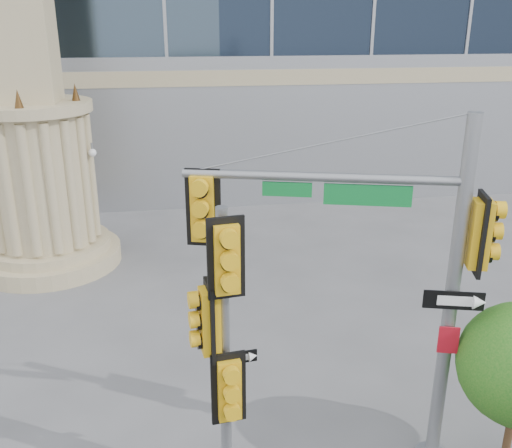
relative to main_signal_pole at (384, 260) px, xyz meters
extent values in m
plane|color=#545456|center=(-1.20, 0.67, -3.79)|extent=(120.00, 120.00, 0.00)
cylinder|color=tan|center=(-7.20, 9.67, -3.54)|extent=(4.40, 4.40, 0.50)
cylinder|color=tan|center=(-7.20, 9.67, -3.14)|extent=(3.80, 3.80, 0.30)
cylinder|color=tan|center=(-7.20, 9.67, -0.99)|extent=(3.00, 3.00, 4.00)
cylinder|color=tan|center=(-7.20, 9.67, 1.16)|extent=(3.50, 3.50, 0.30)
cone|color=#472D14|center=(-5.90, 9.67, 1.56)|extent=(0.24, 0.24, 0.50)
cylinder|color=slate|center=(1.07, -0.29, -0.73)|extent=(0.22, 0.22, 6.12)
cylinder|color=slate|center=(-1.00, 0.28, 1.31)|extent=(4.17, 1.28, 0.14)
cube|color=#0E782F|center=(-0.32, 0.07, 1.05)|extent=(1.29, 0.39, 0.33)
cube|color=gold|center=(-2.77, 0.77, 0.75)|extent=(0.62, 0.43, 1.28)
cube|color=gold|center=(1.34, -0.37, 0.49)|extent=(0.43, 0.62, 1.28)
cube|color=black|center=(1.03, -0.43, -0.58)|extent=(0.91, 0.28, 0.31)
cube|color=#B1101E|center=(1.03, -0.43, -1.29)|extent=(0.32, 0.12, 0.47)
cylinder|color=slate|center=(-2.58, -0.33, -1.34)|extent=(0.18, 0.18, 4.90)
cube|color=gold|center=(-2.55, -0.55, 0.42)|extent=(0.57, 0.34, 1.23)
cube|color=gold|center=(-2.79, -0.36, -0.66)|extent=(0.34, 0.57, 1.23)
cube|color=gold|center=(-2.55, -0.55, -1.73)|extent=(0.57, 0.34, 1.23)
cube|color=black|center=(-2.39, -0.43, -1.29)|extent=(0.61, 0.11, 0.20)
cylinder|color=#382314|center=(2.10, -0.84, -2.93)|extent=(0.13, 0.13, 1.72)
sphere|color=#155D15|center=(1.77, -1.07, -1.84)|extent=(1.05, 1.05, 1.05)
camera|label=1|loc=(-3.24, -7.85, 3.59)|focal=40.00mm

